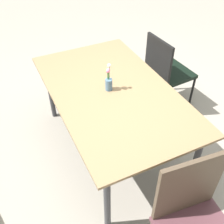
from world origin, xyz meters
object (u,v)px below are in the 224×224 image
object	(u,v)px
flower_vase	(109,80)
chair_end_left	(195,220)
dining_table	(112,95)
chair_near_right	(166,69)

from	to	relation	value
flower_vase	chair_end_left	bearing A→B (deg)	-178.67
flower_vase	dining_table	bearing A→B (deg)	-143.68
chair_near_right	flower_vase	xyz separation A→B (m)	(-0.37, 0.90, 0.34)
dining_table	chair_near_right	size ratio (longest dim) A/B	1.89
dining_table	chair_near_right	world-z (taller)	chair_near_right
chair_end_left	flower_vase	distance (m)	1.31
chair_end_left	chair_near_right	xyz separation A→B (m)	(1.63, -0.87, -0.02)
chair_near_right	chair_end_left	bearing A→B (deg)	-32.27
chair_end_left	flower_vase	xyz separation A→B (m)	(1.27, 0.03, 0.33)
dining_table	chair_end_left	world-z (taller)	chair_end_left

